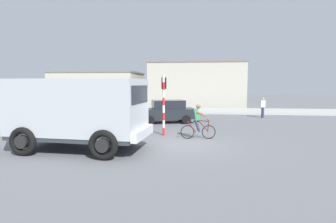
{
  "coord_description": "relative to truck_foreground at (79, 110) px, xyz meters",
  "views": [
    {
      "loc": [
        0.59,
        -12.1,
        2.68
      ],
      "look_at": [
        -1.0,
        2.5,
        1.2
      ],
      "focal_mm": 28.62,
      "sensor_mm": 36.0,
      "label": 1
    }
  ],
  "objects": [
    {
      "name": "building_mid_block",
      "position": [
        4.65,
        24.21,
        1.06
      ],
      "size": [
        11.74,
        7.01,
        5.45
      ],
      "color": "#B2AD9E",
      "rests_on": "ground"
    },
    {
      "name": "truck_foreground",
      "position": [
        0.0,
        0.0,
        0.0
      ],
      "size": [
        5.59,
        3.14,
        2.9
      ],
      "color": "#B2B7BC",
      "rests_on": "ground"
    },
    {
      "name": "car_red_near",
      "position": [
        2.65,
        8.22,
        -0.85
      ],
      "size": [
        4.32,
        2.78,
        1.6
      ],
      "color": "#1E2328",
      "rests_on": "ground"
    },
    {
      "name": "building_corner_left",
      "position": [
        -8.14,
        23.99,
        0.49
      ],
      "size": [
        10.68,
        7.95,
        4.31
      ],
      "color": "#B2AD9E",
      "rests_on": "ground"
    },
    {
      "name": "car_white_mid",
      "position": [
        -3.18,
        10.08,
        -0.85
      ],
      "size": [
        4.27,
        2.5,
        1.6
      ],
      "color": "white",
      "rests_on": "ground"
    },
    {
      "name": "sidewalk_far",
      "position": [
        4.17,
        16.51,
        -1.59
      ],
      "size": [
        80.0,
        5.0,
        0.16
      ],
      "primitive_type": "cube",
      "color": "#ADADA8",
      "rests_on": "ground"
    },
    {
      "name": "ground_plane",
      "position": [
        4.17,
        1.72,
        -1.67
      ],
      "size": [
        120.0,
        120.0,
        0.0
      ],
      "primitive_type": "plane",
      "color": "slate"
    },
    {
      "name": "cyclist",
      "position": [
        4.81,
        2.79,
        -0.8
      ],
      "size": [
        1.73,
        0.5,
        1.72
      ],
      "color": "black",
      "rests_on": "ground"
    },
    {
      "name": "pedestrian_near_kerb",
      "position": [
        10.07,
        11.91,
        -0.82
      ],
      "size": [
        0.34,
        0.22,
        1.62
      ],
      "color": "#2D334C",
      "rests_on": "ground"
    },
    {
      "name": "traffic_light_pole",
      "position": [
        3.01,
        3.59,
        0.4
      ],
      "size": [
        0.24,
        0.43,
        3.2
      ],
      "color": "red",
      "rests_on": "ground"
    }
  ]
}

